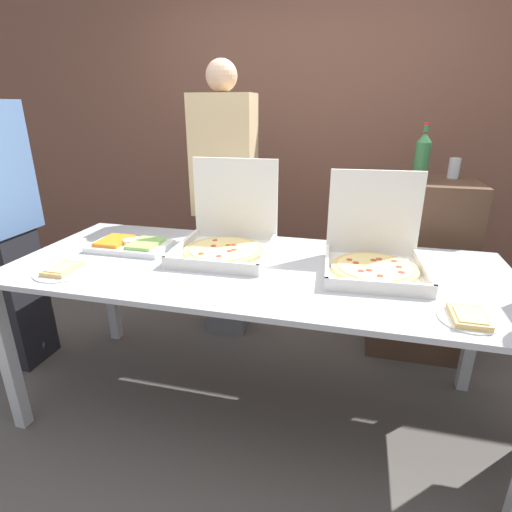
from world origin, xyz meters
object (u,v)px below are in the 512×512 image
(pizza_box_near_left, at_px, (227,237))
(veggie_tray, at_px, (130,245))
(paper_plate_front_center, at_px, (469,318))
(person_guest_cap, at_px, (225,202))
(pizza_box_far_right, at_px, (374,254))
(paper_plate_front_left, at_px, (63,270))
(soda_can_silver, at_px, (454,168))
(soda_bottle, at_px, (422,156))
(person_guest_plaid, at_px, (1,220))

(pizza_box_near_left, relative_size, veggie_tray, 1.19)
(paper_plate_front_center, distance_m, person_guest_cap, 1.67)
(pizza_box_near_left, xyz_separation_m, pizza_box_far_right, (0.74, -0.07, -0.00))
(veggie_tray, bearing_deg, paper_plate_front_left, -109.70)
(paper_plate_front_center, bearing_deg, pizza_box_near_left, 155.66)
(paper_plate_front_center, bearing_deg, soda_can_silver, 83.63)
(soda_bottle, height_order, person_guest_cap, person_guest_cap)
(paper_plate_front_left, bearing_deg, person_guest_cap, 67.18)
(paper_plate_front_center, xyz_separation_m, veggie_tray, (-1.57, 0.40, 0.01))
(paper_plate_front_center, xyz_separation_m, soda_can_silver, (0.14, 1.29, 0.35))
(pizza_box_near_left, bearing_deg, soda_bottle, 32.44)
(soda_can_silver, relative_size, person_guest_plaid, 0.07)
(pizza_box_near_left, bearing_deg, paper_plate_front_left, -147.13)
(pizza_box_near_left, relative_size, person_guest_cap, 0.27)
(pizza_box_near_left, bearing_deg, person_guest_cap, 107.37)
(pizza_box_far_right, bearing_deg, paper_plate_front_left, -168.62)
(pizza_box_far_right, height_order, paper_plate_front_center, pizza_box_far_right)
(paper_plate_front_left, xyz_separation_m, person_guest_cap, (0.44, 1.05, 0.11))
(pizza_box_far_right, relative_size, paper_plate_front_center, 2.36)
(paper_plate_front_left, bearing_deg, pizza_box_near_left, 34.50)
(pizza_box_near_left, bearing_deg, pizza_box_far_right, -7.03)
(paper_plate_front_center, xyz_separation_m, person_guest_plaid, (-2.39, 0.40, 0.09))
(soda_can_silver, bearing_deg, paper_plate_front_center, -96.37)
(pizza_box_near_left, distance_m, soda_can_silver, 1.48)
(paper_plate_front_left, distance_m, soda_can_silver, 2.26)
(pizza_box_far_right, distance_m, soda_bottle, 0.86)
(pizza_box_near_left, bearing_deg, paper_plate_front_center, -25.98)
(soda_can_silver, bearing_deg, pizza_box_near_left, -146.00)
(veggie_tray, xyz_separation_m, person_guest_cap, (0.31, 0.68, 0.10))
(soda_bottle, height_order, soda_can_silver, soda_bottle)
(pizza_box_near_left, relative_size, pizza_box_far_right, 1.02)
(paper_plate_front_center, xyz_separation_m, paper_plate_front_left, (-1.71, 0.03, -0.00))
(pizza_box_far_right, bearing_deg, soda_can_silver, 58.34)
(paper_plate_front_left, distance_m, veggie_tray, 0.39)
(paper_plate_front_center, bearing_deg, pizza_box_far_right, 128.13)
(pizza_box_far_right, relative_size, veggie_tray, 1.17)
(paper_plate_front_center, relative_size, soda_can_silver, 1.65)
(pizza_box_far_right, xyz_separation_m, paper_plate_front_left, (-1.38, -0.38, -0.07))
(soda_bottle, bearing_deg, person_guest_plaid, -162.19)
(paper_plate_front_left, relative_size, soda_bottle, 0.78)
(pizza_box_far_right, distance_m, paper_plate_front_left, 1.44)
(pizza_box_far_right, relative_size, soda_bottle, 1.47)
(soda_bottle, bearing_deg, person_guest_cap, -176.85)
(veggie_tray, height_order, person_guest_cap, person_guest_cap)
(pizza_box_near_left, xyz_separation_m, paper_plate_front_left, (-0.65, -0.45, -0.07))
(veggie_tray, relative_size, person_guest_cap, 0.23)
(person_guest_plaid, bearing_deg, soda_can_silver, 109.30)
(paper_plate_front_left, height_order, person_guest_plaid, person_guest_plaid)
(paper_plate_front_left, xyz_separation_m, soda_bottle, (1.64, 1.11, 0.44))
(person_guest_cap, distance_m, person_guest_plaid, 1.32)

